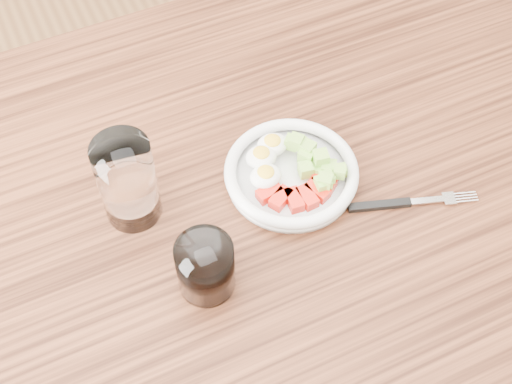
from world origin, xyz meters
TOP-DOWN VIEW (x-y plane):
  - dining_table at (0.00, 0.00)m, footprint 1.50×0.90m
  - bowl at (0.05, 0.03)m, footprint 0.19×0.19m
  - fork at (0.16, -0.07)m, footprint 0.17×0.07m
  - water_glass at (-0.16, 0.07)m, footprint 0.08×0.08m
  - coffee_glass at (-0.12, -0.07)m, footprint 0.07×0.07m

SIDE VIEW (x-z plane):
  - dining_table at x=0.00m, z-range 0.28..1.05m
  - fork at x=0.16m, z-range 0.77..0.78m
  - bowl at x=0.05m, z-range 0.76..0.81m
  - coffee_glass at x=-0.12m, z-range 0.77..0.85m
  - water_glass at x=-0.16m, z-range 0.77..0.90m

